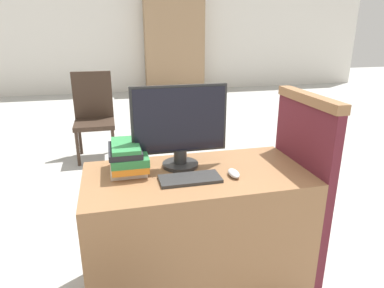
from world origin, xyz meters
name	(u,v)px	position (x,y,z in m)	size (l,w,h in m)	color
wall_back	(124,29)	(0.00, 6.91, 1.40)	(12.00, 0.06, 2.80)	silver
desk	(196,232)	(0.00, 0.29, 0.36)	(1.17, 0.59, 0.72)	#8C603D
carrel_divider	(300,188)	(0.61, 0.28, 0.57)	(0.07, 0.56, 1.11)	#5B1E28
monitor	(180,126)	(-0.06, 0.41, 0.95)	(0.51, 0.20, 0.45)	#282828
keyboard	(190,179)	(-0.05, 0.21, 0.73)	(0.31, 0.14, 0.02)	#2D2D2D
mouse	(234,173)	(0.17, 0.21, 0.74)	(0.05, 0.11, 0.03)	silver
book_stack	(128,158)	(-0.35, 0.39, 0.80)	(0.20, 0.27, 0.16)	silver
far_chair	(94,113)	(-0.61, 2.66, 0.52)	(0.44, 0.44, 0.97)	#38281E
bookshelf_far	(175,46)	(1.11, 6.67, 1.05)	(1.35, 0.32, 2.10)	#9E7A56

